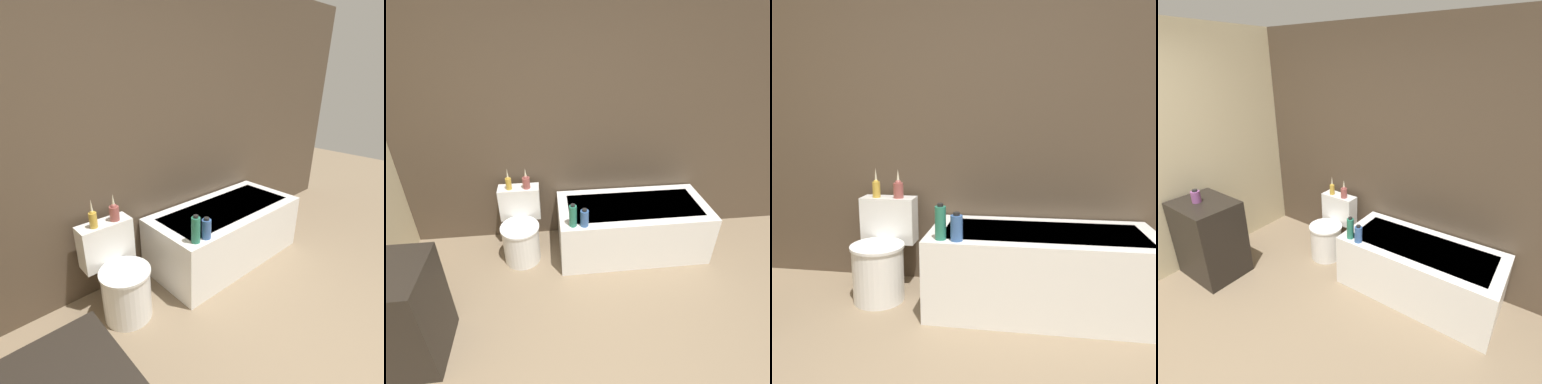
# 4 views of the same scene
# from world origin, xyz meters

# --- Properties ---
(wall_back_tiled) EXTENTS (6.40, 0.06, 2.60)m
(wall_back_tiled) POSITION_xyz_m (0.00, 2.31, 1.30)
(wall_back_tiled) COLOR brown
(wall_back_tiled) RESTS_ON ground_plane
(bathtub) EXTENTS (1.54, 0.72, 0.56)m
(bathtub) POSITION_xyz_m (0.73, 1.90, 0.28)
(bathtub) COLOR white
(bathtub) RESTS_ON ground
(toilet) EXTENTS (0.42, 0.55, 0.72)m
(toilet) POSITION_xyz_m (-0.44, 1.93, 0.31)
(toilet) COLOR white
(toilet) RESTS_ON ground
(vase_gold) EXTENTS (0.06, 0.06, 0.23)m
(vase_gold) POSITION_xyz_m (-0.53, 2.09, 0.80)
(vase_gold) COLOR gold
(vase_gold) RESTS_ON toilet
(vase_silver) EXTENTS (0.08, 0.08, 0.22)m
(vase_silver) POSITION_xyz_m (-0.35, 2.10, 0.80)
(vase_silver) COLOR #994C47
(vase_silver) RESTS_ON toilet
(shampoo_bottle_tall) EXTENTS (0.07, 0.07, 0.24)m
(shampoo_bottle_tall) POSITION_xyz_m (0.08, 1.62, 0.67)
(shampoo_bottle_tall) COLOR #267259
(shampoo_bottle_tall) RESTS_ON bathtub
(shampoo_bottle_short) EXTENTS (0.08, 0.08, 0.18)m
(shampoo_bottle_short) POSITION_xyz_m (0.18, 1.61, 0.64)
(shampoo_bottle_short) COLOR #335999
(shampoo_bottle_short) RESTS_ON bathtub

